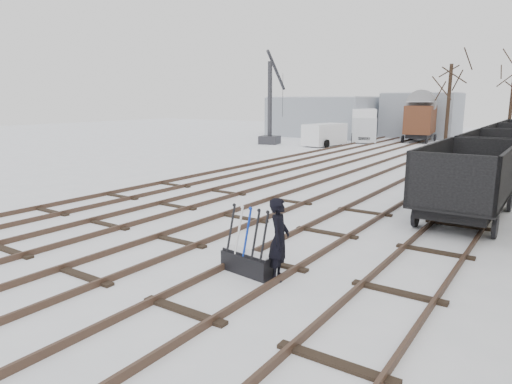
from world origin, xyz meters
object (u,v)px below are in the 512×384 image
Objects in this scene: ground_frame at (248,261)px; lorry at (363,125)px; worker at (279,239)px; freight_wagon_a at (467,191)px; box_van_wagon at (420,119)px; crane at (271,120)px; panel_van at (325,134)px.

lorry is at bearing 114.89° from ground_frame.
worker is 0.30× the size of freight_wagon_a.
worker is at bearing -87.22° from box_van_wagon.
lorry reaches higher than ground_frame.
lorry reaches higher than worker.
crane reaches higher than lorry.
box_van_wagon reaches higher than panel_van.
crane is (-5.59, -7.26, 0.56)m from lorry.
freight_wagon_a is 1.18× the size of box_van_wagon.
worker is 0.27× the size of lorry.
lorry is (-13.27, 25.27, 0.59)m from freight_wagon_a.
box_van_wagon reaches higher than worker.
ground_frame is at bearing -111.72° from freight_wagon_a.
ground_frame is 30.32m from crane.
crane reaches higher than panel_van.
crane is at bearing 136.32° from freight_wagon_a.
freight_wagon_a is at bearing 76.17° from ground_frame.
lorry is (-10.14, 33.13, 1.23)m from ground_frame.
crane is (-16.47, 25.77, 1.17)m from worker.
box_van_wagon reaches higher than ground_frame.
crane reaches higher than freight_wagon_a.
panel_van is (-0.91, -6.27, -0.56)m from lorry.
worker is 0.23× the size of crane.
ground_frame is at bearing 79.60° from worker.
freight_wagon_a is 26.09m from crane.
worker is 35.35m from box_van_wagon.
ground_frame is 0.97m from worker.
freight_wagon_a is 28.54m from lorry.
panel_van is at bearing 5.80° from worker.
freight_wagon_a is at bearing -55.71° from crane.
freight_wagon_a is 23.71m from panel_van.
box_van_wagon is (-6.20, 34.78, 1.21)m from worker.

